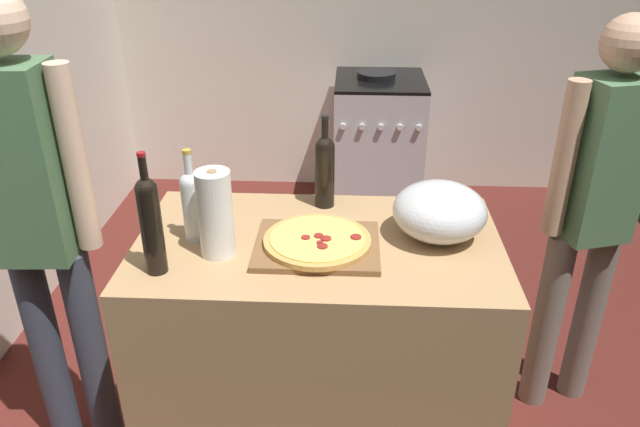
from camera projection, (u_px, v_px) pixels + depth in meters
ground_plane at (349, 303)px, 3.26m from camera, size 3.83×3.66×0.02m
kitchen_wall_rear at (355, 2)px, 4.06m from camera, size 3.83×0.10×2.60m
counter at (319, 347)px, 2.23m from camera, size 1.21×0.71×0.90m
cutting_board at (317, 246)px, 1.98m from camera, size 0.40×0.32×0.02m
pizza at (317, 240)px, 1.97m from camera, size 0.35×0.35×0.03m
mixing_bowl at (440, 211)px, 2.01m from camera, size 0.31×0.31×0.19m
paper_towel_roll at (215, 214)px, 1.89m from camera, size 0.11×0.11×0.29m
wine_bottle_green at (151, 221)px, 1.78m from camera, size 0.07×0.07×0.39m
wine_bottle_dark at (192, 202)px, 1.98m from camera, size 0.07×0.07×0.32m
wine_bottle_amber at (325, 168)px, 2.20m from camera, size 0.07×0.07×0.34m
stove at (378, 144)px, 4.09m from camera, size 0.57×0.64×0.93m
person_in_stripes at (37, 215)px, 1.98m from camera, size 0.39×0.21×1.71m
person_in_red at (594, 204)px, 2.23m from camera, size 0.38×0.26×1.59m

